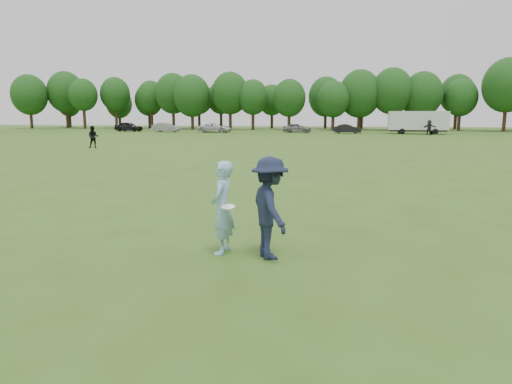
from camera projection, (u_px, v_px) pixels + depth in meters
ground at (272, 257)px, 8.89m from camera, size 200.00×200.00×0.00m
thrower at (222, 208)px, 9.00m from camera, size 0.46×0.68×1.85m
defender at (270, 208)px, 8.69m from camera, size 1.26×1.47×1.97m
player_far_a at (93, 137)px, 37.75m from camera, size 1.08×0.97×1.82m
player_far_d at (429, 127)px, 61.04m from camera, size 1.97×1.26×2.03m
car_a at (129, 127)px, 74.25m from camera, size 4.72×2.28×1.55m
car_b at (166, 127)px, 72.08m from camera, size 4.55×2.00×1.45m
car_c at (215, 128)px, 69.76m from camera, size 5.21×2.65×1.41m
car_e at (297, 128)px, 68.98m from camera, size 4.34×1.99×1.44m
car_f at (347, 129)px, 66.64m from camera, size 4.07×1.43×1.34m
disc_in_play at (228, 207)px, 8.74m from camera, size 0.33×0.33×0.08m
cargo_trailer at (418, 121)px, 64.29m from camera, size 9.00×2.75×3.20m
treeline at (359, 95)px, 81.53m from camera, size 130.35×18.39×11.74m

